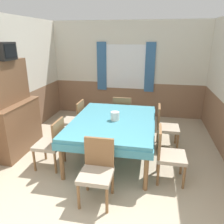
{
  "coord_description": "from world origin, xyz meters",
  "views": [
    {
      "loc": [
        0.74,
        -1.54,
        2.17
      ],
      "look_at": [
        0.02,
        2.12,
        0.89
      ],
      "focal_mm": 35.0,
      "sensor_mm": 36.0,
      "label": 1
    }
  ],
  "objects_px": {
    "tv": "(3,51)",
    "vase": "(115,116)",
    "chair_right_far": "(165,125)",
    "chair_head_window": "(123,113)",
    "chair_left_near": "(52,142)",
    "chair_left_far": "(75,119)",
    "chair_right_near": "(167,153)",
    "dining_table": "(113,125)",
    "chair_head_near": "(97,169)",
    "sideboard": "(13,115)"
  },
  "relations": [
    {
      "from": "chair_left_near",
      "to": "chair_left_far",
      "type": "bearing_deg",
      "value": 0.0
    },
    {
      "from": "chair_left_far",
      "to": "chair_head_near",
      "type": "height_order",
      "value": "same"
    },
    {
      "from": "tv",
      "to": "chair_left_near",
      "type": "bearing_deg",
      "value": -22.83
    },
    {
      "from": "chair_left_far",
      "to": "chair_head_window",
      "type": "bearing_deg",
      "value": -56.91
    },
    {
      "from": "chair_head_near",
      "to": "tv",
      "type": "height_order",
      "value": "tv"
    },
    {
      "from": "chair_head_window",
      "to": "chair_left_near",
      "type": "bearing_deg",
      "value": -118.61
    },
    {
      "from": "chair_right_far",
      "to": "dining_table",
      "type": "bearing_deg",
      "value": -59.42
    },
    {
      "from": "chair_head_window",
      "to": "tv",
      "type": "distance_m",
      "value": 2.77
    },
    {
      "from": "chair_head_near",
      "to": "chair_head_window",
      "type": "bearing_deg",
      "value": -90.0
    },
    {
      "from": "vase",
      "to": "chair_head_window",
      "type": "bearing_deg",
      "value": 91.48
    },
    {
      "from": "chair_right_far",
      "to": "chair_left_far",
      "type": "height_order",
      "value": "same"
    },
    {
      "from": "chair_head_window",
      "to": "tv",
      "type": "height_order",
      "value": "tv"
    },
    {
      "from": "sideboard",
      "to": "tv",
      "type": "relative_size",
      "value": 4.71
    },
    {
      "from": "chair_head_window",
      "to": "chair_left_far",
      "type": "xyz_separation_m",
      "value": [
        -0.96,
        -0.62,
        0.0
      ]
    },
    {
      "from": "chair_left_far",
      "to": "chair_head_near",
      "type": "xyz_separation_m",
      "value": [
        0.96,
        -1.76,
        0.0
      ]
    },
    {
      "from": "dining_table",
      "to": "chair_right_far",
      "type": "distance_m",
      "value": 1.13
    },
    {
      "from": "chair_left_far",
      "to": "chair_head_near",
      "type": "bearing_deg",
      "value": -151.39
    },
    {
      "from": "chair_head_window",
      "to": "sideboard",
      "type": "bearing_deg",
      "value": -144.84
    },
    {
      "from": "sideboard",
      "to": "tv",
      "type": "xyz_separation_m",
      "value": [
        -0.0,
        0.0,
        1.19
      ]
    },
    {
      "from": "chair_right_near",
      "to": "dining_table",
      "type": "bearing_deg",
      "value": -120.58
    },
    {
      "from": "chair_head_window",
      "to": "chair_right_near",
      "type": "height_order",
      "value": "same"
    },
    {
      "from": "chair_right_far",
      "to": "chair_head_near",
      "type": "distance_m",
      "value": 2.0
    },
    {
      "from": "chair_left_near",
      "to": "tv",
      "type": "relative_size",
      "value": 2.31
    },
    {
      "from": "chair_left_near",
      "to": "tv",
      "type": "bearing_deg",
      "value": 67.17
    },
    {
      "from": "chair_right_near",
      "to": "vase",
      "type": "relative_size",
      "value": 5.55
    },
    {
      "from": "chair_right_far",
      "to": "chair_head_window",
      "type": "bearing_deg",
      "value": -123.09
    },
    {
      "from": "chair_left_near",
      "to": "sideboard",
      "type": "bearing_deg",
      "value": 67.3
    },
    {
      "from": "dining_table",
      "to": "chair_right_far",
      "type": "height_order",
      "value": "chair_right_far"
    },
    {
      "from": "chair_right_far",
      "to": "tv",
      "type": "xyz_separation_m",
      "value": [
        -2.88,
        -0.73,
        1.47
      ]
    },
    {
      "from": "chair_right_far",
      "to": "chair_head_near",
      "type": "relative_size",
      "value": 1.0
    },
    {
      "from": "dining_table",
      "to": "tv",
      "type": "distance_m",
      "value": 2.33
    },
    {
      "from": "chair_right_far",
      "to": "chair_right_near",
      "type": "height_order",
      "value": "same"
    },
    {
      "from": "chair_left_far",
      "to": "sideboard",
      "type": "height_order",
      "value": "sideboard"
    },
    {
      "from": "chair_left_near",
      "to": "chair_right_near",
      "type": "height_order",
      "value": "same"
    },
    {
      "from": "tv",
      "to": "vase",
      "type": "bearing_deg",
      "value": 4.6
    },
    {
      "from": "dining_table",
      "to": "chair_head_near",
      "type": "distance_m",
      "value": 1.2
    },
    {
      "from": "chair_head_window",
      "to": "tv",
      "type": "relative_size",
      "value": 2.31
    },
    {
      "from": "chair_left_far",
      "to": "vase",
      "type": "relative_size",
      "value": 5.55
    },
    {
      "from": "chair_head_near",
      "to": "chair_right_far",
      "type": "bearing_deg",
      "value": -118.61
    },
    {
      "from": "chair_left_far",
      "to": "chair_left_near",
      "type": "height_order",
      "value": "same"
    },
    {
      "from": "chair_left_far",
      "to": "vase",
      "type": "bearing_deg",
      "value": -119.92
    },
    {
      "from": "chair_left_near",
      "to": "chair_head_near",
      "type": "distance_m",
      "value": 1.14
    },
    {
      "from": "dining_table",
      "to": "chair_left_near",
      "type": "distance_m",
      "value": 1.13
    },
    {
      "from": "vase",
      "to": "tv",
      "type": "bearing_deg",
      "value": -175.4
    },
    {
      "from": "chair_head_window",
      "to": "chair_left_far",
      "type": "height_order",
      "value": "same"
    },
    {
      "from": "chair_head_window",
      "to": "chair_right_near",
      "type": "relative_size",
      "value": 1.0
    },
    {
      "from": "chair_left_far",
      "to": "tv",
      "type": "xyz_separation_m",
      "value": [
        -0.96,
        -0.73,
        1.47
      ]
    },
    {
      "from": "vase",
      "to": "dining_table",
      "type": "bearing_deg",
      "value": 174.56
    },
    {
      "from": "chair_right_far",
      "to": "chair_head_window",
      "type": "height_order",
      "value": "same"
    },
    {
      "from": "chair_right_far",
      "to": "sideboard",
      "type": "distance_m",
      "value": 2.99
    }
  ]
}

